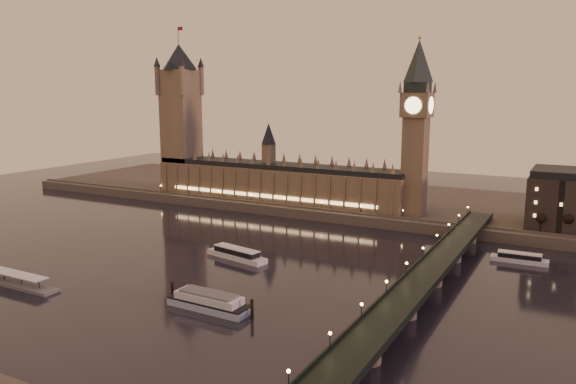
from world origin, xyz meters
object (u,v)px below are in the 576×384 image
object	(u,v)px
cruise_boat_b	(519,258)
pontoon_pier	(14,282)
cruise_boat_a	(237,254)
moored_barge	(209,302)

from	to	relation	value
cruise_boat_b	pontoon_pier	size ratio (longest dim) A/B	0.56
cruise_boat_a	pontoon_pier	distance (m)	96.17
cruise_boat_b	cruise_boat_a	bearing A→B (deg)	-156.40
pontoon_pier	cruise_boat_b	bearing A→B (deg)	36.26
cruise_boat_b	moored_barge	xyz separation A→B (m)	(-93.87, -115.52, 0.87)
pontoon_pier	cruise_boat_a	bearing A→B (deg)	50.75
cruise_boat_a	cruise_boat_b	xyz separation A→B (m)	(119.76, 57.99, -0.30)
cruise_boat_a	moored_barge	size ratio (longest dim) A/B	0.91
cruise_boat_a	pontoon_pier	bearing A→B (deg)	-117.97
cruise_boat_a	moored_barge	bearing A→B (deg)	-54.49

